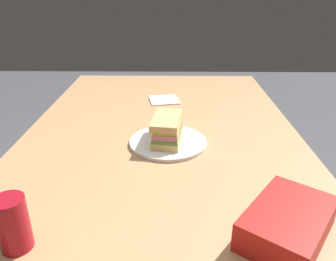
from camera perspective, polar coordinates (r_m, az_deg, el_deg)
The scene contains 6 objects.
dining_table at distance 1.15m, azimuth -1.28°, elevation -6.70°, with size 1.83×1.01×0.77m.
paper_plate at distance 1.14m, azimuth 0.00°, elevation -2.02°, with size 0.26×0.26×0.01m, color white.
sandwich at distance 1.12m, azimuth -0.07°, elevation 0.22°, with size 0.19×0.12×0.08m.
soda_can_red at distance 0.77m, azimuth -25.23°, elevation -14.37°, with size 0.07×0.07×0.12m, color maroon.
chip_bag at distance 0.79m, azimuth 19.96°, elevation -14.79°, with size 0.23×0.15×0.07m, color red.
paper_napkin at distance 1.55m, azimuth -0.64°, elevation 5.30°, with size 0.13×0.13×0.01m, color white.
Camera 1 is at (-0.98, -0.04, 1.29)m, focal length 35.26 mm.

